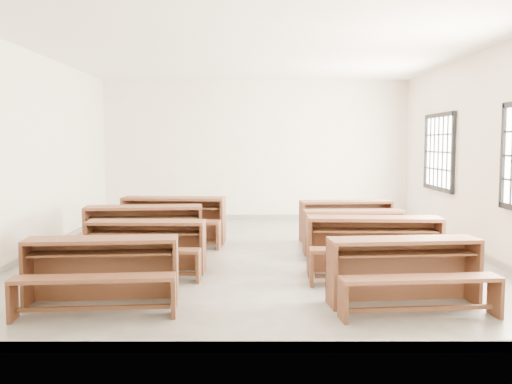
{
  "coord_description": "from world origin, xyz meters",
  "views": [
    {
      "loc": [
        -0.01,
        -8.96,
        1.78
      ],
      "look_at": [
        0.0,
        0.0,
        1.0
      ],
      "focal_mm": 40.0,
      "sensor_mm": 36.0,
      "label": 1
    }
  ],
  "objects_px": {
    "desk_set_2": "(144,228)",
    "desk_set_4": "(405,267)",
    "desk_set_0": "(101,267)",
    "desk_set_6": "(354,229)",
    "desk_set_5": "(374,242)",
    "desk_set_3": "(173,217)",
    "desk_set_1": "(146,243)",
    "desk_set_7": "(346,218)"
  },
  "relations": [
    {
      "from": "desk_set_1",
      "to": "desk_set_4",
      "type": "height_order",
      "value": "desk_set_4"
    },
    {
      "from": "desk_set_7",
      "to": "desk_set_1",
      "type": "bearing_deg",
      "value": -146.61
    },
    {
      "from": "desk_set_4",
      "to": "desk_set_7",
      "type": "bearing_deg",
      "value": 84.37
    },
    {
      "from": "desk_set_3",
      "to": "desk_set_4",
      "type": "height_order",
      "value": "desk_set_3"
    },
    {
      "from": "desk_set_1",
      "to": "desk_set_4",
      "type": "relative_size",
      "value": 0.94
    },
    {
      "from": "desk_set_2",
      "to": "desk_set_7",
      "type": "relative_size",
      "value": 1.1
    },
    {
      "from": "desk_set_5",
      "to": "desk_set_4",
      "type": "bearing_deg",
      "value": -85.65
    },
    {
      "from": "desk_set_4",
      "to": "desk_set_5",
      "type": "bearing_deg",
      "value": 86.47
    },
    {
      "from": "desk_set_3",
      "to": "desk_set_6",
      "type": "distance_m",
      "value": 3.19
    },
    {
      "from": "desk_set_3",
      "to": "desk_set_7",
      "type": "bearing_deg",
      "value": 6.86
    },
    {
      "from": "desk_set_0",
      "to": "desk_set_7",
      "type": "height_order",
      "value": "desk_set_0"
    },
    {
      "from": "desk_set_6",
      "to": "desk_set_7",
      "type": "xyz_separation_m",
      "value": [
        0.07,
        1.19,
        0.02
      ]
    },
    {
      "from": "desk_set_2",
      "to": "desk_set_5",
      "type": "distance_m",
      "value": 3.52
    },
    {
      "from": "desk_set_3",
      "to": "desk_set_6",
      "type": "height_order",
      "value": "desk_set_3"
    },
    {
      "from": "desk_set_6",
      "to": "desk_set_0",
      "type": "bearing_deg",
      "value": -140.8
    },
    {
      "from": "desk_set_1",
      "to": "desk_set_3",
      "type": "xyz_separation_m",
      "value": [
        0.04,
        2.35,
        0.06
      ]
    },
    {
      "from": "desk_set_3",
      "to": "desk_set_5",
      "type": "distance_m",
      "value": 3.95
    },
    {
      "from": "desk_set_0",
      "to": "desk_set_6",
      "type": "bearing_deg",
      "value": 35.81
    },
    {
      "from": "desk_set_1",
      "to": "desk_set_7",
      "type": "height_order",
      "value": "desk_set_7"
    },
    {
      "from": "desk_set_0",
      "to": "desk_set_7",
      "type": "bearing_deg",
      "value": 45.23
    },
    {
      "from": "desk_set_0",
      "to": "desk_set_2",
      "type": "bearing_deg",
      "value": 85.53
    },
    {
      "from": "desk_set_2",
      "to": "desk_set_5",
      "type": "xyz_separation_m",
      "value": [
        3.3,
        -1.22,
        -0.01
      ]
    },
    {
      "from": "desk_set_2",
      "to": "desk_set_4",
      "type": "xyz_separation_m",
      "value": [
        3.34,
        -2.58,
        -0.04
      ]
    },
    {
      "from": "desk_set_3",
      "to": "desk_set_2",
      "type": "bearing_deg",
      "value": -97.2
    },
    {
      "from": "desk_set_3",
      "to": "desk_set_6",
      "type": "relative_size",
      "value": 1.17
    },
    {
      "from": "desk_set_0",
      "to": "desk_set_1",
      "type": "distance_m",
      "value": 1.54
    },
    {
      "from": "desk_set_6",
      "to": "desk_set_5",
      "type": "bearing_deg",
      "value": -91.33
    },
    {
      "from": "desk_set_7",
      "to": "desk_set_4",
      "type": "bearing_deg",
      "value": -95.3
    },
    {
      "from": "desk_set_6",
      "to": "desk_set_7",
      "type": "height_order",
      "value": "desk_set_7"
    },
    {
      "from": "desk_set_1",
      "to": "desk_set_3",
      "type": "height_order",
      "value": "desk_set_3"
    },
    {
      "from": "desk_set_1",
      "to": "desk_set_5",
      "type": "bearing_deg",
      "value": -1.77
    },
    {
      "from": "desk_set_1",
      "to": "desk_set_7",
      "type": "xyz_separation_m",
      "value": [
        3.12,
        2.5,
        0.01
      ]
    },
    {
      "from": "desk_set_0",
      "to": "desk_set_1",
      "type": "bearing_deg",
      "value": 77.68
    },
    {
      "from": "desk_set_3",
      "to": "desk_set_6",
      "type": "bearing_deg",
      "value": -14.96
    },
    {
      "from": "desk_set_1",
      "to": "desk_set_6",
      "type": "bearing_deg",
      "value": 24.74
    },
    {
      "from": "desk_set_0",
      "to": "desk_set_1",
      "type": "height_order",
      "value": "desk_set_0"
    },
    {
      "from": "desk_set_3",
      "to": "desk_set_4",
      "type": "distance_m",
      "value": 4.97
    },
    {
      "from": "desk_set_4",
      "to": "desk_set_5",
      "type": "distance_m",
      "value": 1.36
    },
    {
      "from": "desk_set_7",
      "to": "desk_set_6",
      "type": "bearing_deg",
      "value": -98.53
    },
    {
      "from": "desk_set_3",
      "to": "desk_set_5",
      "type": "relative_size",
      "value": 1.04
    },
    {
      "from": "desk_set_5",
      "to": "desk_set_7",
      "type": "xyz_separation_m",
      "value": [
        0.05,
        2.68,
        -0.03
      ]
    },
    {
      "from": "desk_set_1",
      "to": "desk_set_6",
      "type": "height_order",
      "value": "desk_set_1"
    }
  ]
}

